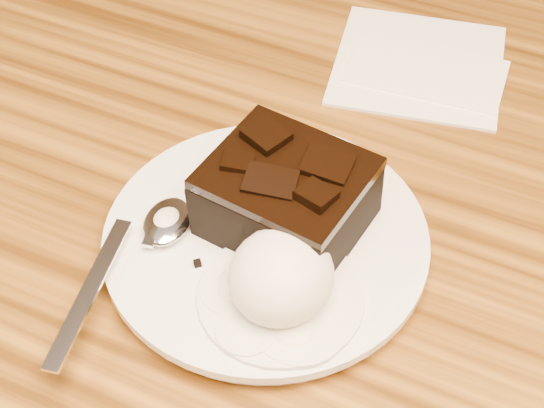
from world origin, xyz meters
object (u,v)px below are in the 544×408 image
at_px(ice_cream_scoop, 281,276).
at_px(napkin, 419,63).
at_px(plate, 266,243).
at_px(spoon, 167,223).
at_px(brownie, 286,200).

height_order(ice_cream_scoop, napkin, ice_cream_scoop).
xyz_separation_m(plate, napkin, (0.03, 0.25, -0.01)).
height_order(plate, spoon, spoon).
distance_m(plate, ice_cream_scoop, 0.06).
bearing_deg(plate, ice_cream_scoop, -54.24).
height_order(brownie, spoon, brownie).
distance_m(brownie, spoon, 0.08).
height_order(plate, brownie, brownie).
bearing_deg(spoon, napkin, 59.67).
bearing_deg(brownie, napkin, 84.29).
relative_size(plate, ice_cream_scoop, 3.20).
xyz_separation_m(ice_cream_scoop, spoon, (-0.10, 0.02, -0.02)).
bearing_deg(ice_cream_scoop, spoon, 167.85).
height_order(plate, ice_cream_scoop, ice_cream_scoop).
xyz_separation_m(ice_cream_scoop, napkin, (-0.00, 0.29, -0.04)).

